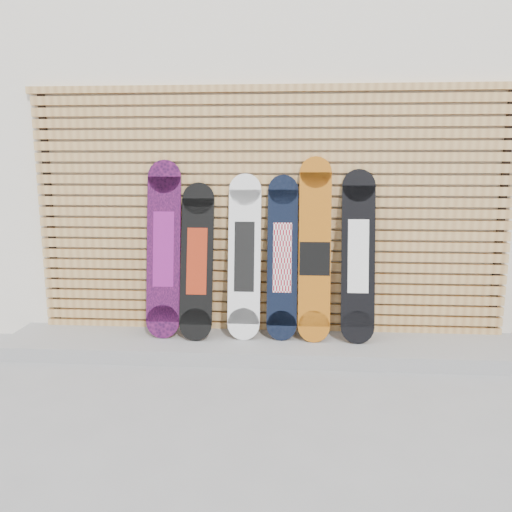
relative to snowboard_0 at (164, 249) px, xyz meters
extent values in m
plane|color=gray|center=(1.07, -0.79, -0.89)|extent=(80.00, 80.00, 0.00)
cube|color=white|center=(1.57, 2.71, 0.91)|extent=(12.00, 5.00, 3.60)
cube|color=gray|center=(0.92, -0.11, -0.83)|extent=(4.60, 0.70, 0.12)
cube|color=tan|center=(0.92, 0.18, -0.76)|extent=(4.20, 0.05, 0.08)
cube|color=tan|center=(0.92, 0.18, -0.66)|extent=(4.20, 0.05, 0.08)
cube|color=tan|center=(0.92, 0.18, -0.56)|extent=(4.20, 0.05, 0.07)
cube|color=tan|center=(0.92, 0.18, -0.46)|extent=(4.20, 0.05, 0.07)
cube|color=tan|center=(0.92, 0.18, -0.37)|extent=(4.20, 0.05, 0.07)
cube|color=tan|center=(0.92, 0.18, -0.27)|extent=(4.20, 0.05, 0.07)
cube|color=tan|center=(0.92, 0.18, -0.17)|extent=(4.20, 0.05, 0.07)
cube|color=tan|center=(0.92, 0.18, -0.08)|extent=(4.20, 0.05, 0.07)
cube|color=tan|center=(0.92, 0.18, 0.02)|extent=(4.20, 0.05, 0.07)
cube|color=tan|center=(0.92, 0.18, 0.12)|extent=(4.20, 0.05, 0.08)
cube|color=tan|center=(0.92, 0.18, 0.21)|extent=(4.20, 0.05, 0.08)
cube|color=tan|center=(0.92, 0.18, 0.31)|extent=(4.20, 0.05, 0.08)
cube|color=tan|center=(0.92, 0.18, 0.41)|extent=(4.20, 0.05, 0.08)
cube|color=tan|center=(0.92, 0.18, 0.51)|extent=(4.20, 0.05, 0.08)
cube|color=tan|center=(0.92, 0.18, 0.60)|extent=(4.20, 0.05, 0.08)
cube|color=tan|center=(0.92, 0.18, 0.70)|extent=(4.20, 0.05, 0.08)
cube|color=tan|center=(0.92, 0.18, 0.80)|extent=(4.20, 0.05, 0.08)
cube|color=tan|center=(0.92, 0.18, 0.89)|extent=(4.20, 0.05, 0.08)
cube|color=tan|center=(0.92, 0.18, 0.99)|extent=(4.20, 0.05, 0.08)
cube|color=tan|center=(0.92, 0.18, 1.09)|extent=(4.20, 0.05, 0.08)
cube|color=tan|center=(0.92, 0.18, 1.18)|extent=(4.20, 0.05, 0.08)
cube|color=tan|center=(0.92, 0.18, 1.28)|extent=(4.20, 0.05, 0.08)
cube|color=black|center=(-1.10, 0.20, 0.22)|extent=(0.06, 0.04, 2.23)
cube|color=black|center=(2.94, 0.20, 0.22)|extent=(0.06, 0.04, 2.23)
cube|color=tan|center=(0.92, 0.18, 1.37)|extent=(4.26, 0.07, 0.06)
cube|color=black|center=(0.00, 0.00, 0.00)|extent=(0.30, 0.25, 1.26)
cylinder|color=black|center=(0.00, -0.12, -0.63)|extent=(0.30, 0.08, 0.30)
cylinder|color=black|center=(0.00, 0.12, 0.63)|extent=(0.30, 0.08, 0.30)
cube|color=#881B7A|center=(0.00, 0.00, 0.00)|extent=(0.18, 0.14, 0.65)
cube|color=black|center=(0.30, -0.02, -0.10)|extent=(0.28, 0.28, 1.08)
cylinder|color=black|center=(0.30, -0.15, -0.63)|extent=(0.28, 0.09, 0.28)
cylinder|color=black|center=(0.30, 0.11, 0.44)|extent=(0.28, 0.09, 0.28)
cube|color=maroon|center=(0.30, -0.02, -0.10)|extent=(0.18, 0.16, 0.57)
cube|color=white|center=(0.71, 0.00, -0.06)|extent=(0.28, 0.24, 1.16)
cylinder|color=white|center=(0.71, -0.11, -0.63)|extent=(0.28, 0.08, 0.28)
cylinder|color=white|center=(0.71, 0.12, 0.52)|extent=(0.28, 0.08, 0.28)
cube|color=black|center=(0.71, 0.00, -0.06)|extent=(0.17, 0.14, 0.60)
cube|color=black|center=(1.04, 0.01, -0.06)|extent=(0.26, 0.24, 1.16)
cylinder|color=black|center=(1.04, -0.10, -0.64)|extent=(0.26, 0.07, 0.26)
cylinder|color=black|center=(1.04, 0.12, 0.52)|extent=(0.26, 0.07, 0.26)
cube|color=white|center=(1.04, 0.01, -0.06)|extent=(0.16, 0.14, 0.60)
cube|color=#B05D12|center=(1.32, 0.00, 0.01)|extent=(0.27, 0.26, 1.31)
cylinder|color=#B05D12|center=(1.32, -0.13, -0.64)|extent=(0.27, 0.07, 0.27)
cylinder|color=#B05D12|center=(1.32, 0.12, 0.67)|extent=(0.27, 0.07, 0.27)
cube|color=black|center=(1.32, -0.02, -0.06)|extent=(0.26, 0.08, 0.29)
cube|color=black|center=(1.69, -0.01, -0.04)|extent=(0.29, 0.27, 1.19)
cylinder|color=black|center=(1.69, -0.13, -0.63)|extent=(0.29, 0.08, 0.28)
cylinder|color=black|center=(1.69, 0.11, 0.55)|extent=(0.29, 0.08, 0.28)
cube|color=white|center=(1.69, -0.01, -0.04)|extent=(0.18, 0.15, 0.62)
camera|label=1|loc=(1.10, -4.25, 0.76)|focal=35.00mm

